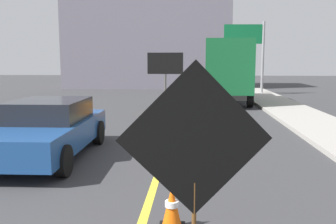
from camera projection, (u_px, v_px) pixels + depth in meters
lane_center_stripe at (154, 186)px, 6.79m from camera, size 0.14×36.00×0.01m
roadwork_sign at (195, 143)px, 3.78m from camera, size 1.62×0.27×2.33m
arrow_board_trailer at (165, 102)px, 16.54m from camera, size 1.60×1.83×2.70m
box_truck at (227, 70)px, 20.25m from camera, size 2.69×7.00×3.40m
pickup_car at (48, 129)px, 8.84m from camera, size 2.08×4.54×1.38m
highway_guide_sign at (252, 45)px, 24.92m from camera, size 2.78×0.32×5.00m
far_building_block at (149, 35)px, 32.54m from camera, size 14.14×6.14×9.33m
traffic_cone_near_sign at (172, 207)px, 5.05m from camera, size 0.36×0.36×0.63m
traffic_cone_mid_lane at (164, 152)px, 8.15m from camera, size 0.36×0.36×0.62m
traffic_cone_far_lane at (160, 125)px, 11.53m from camera, size 0.36×0.36×0.65m
traffic_cone_curbside at (159, 111)px, 14.96m from camera, size 0.36×0.36×0.59m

